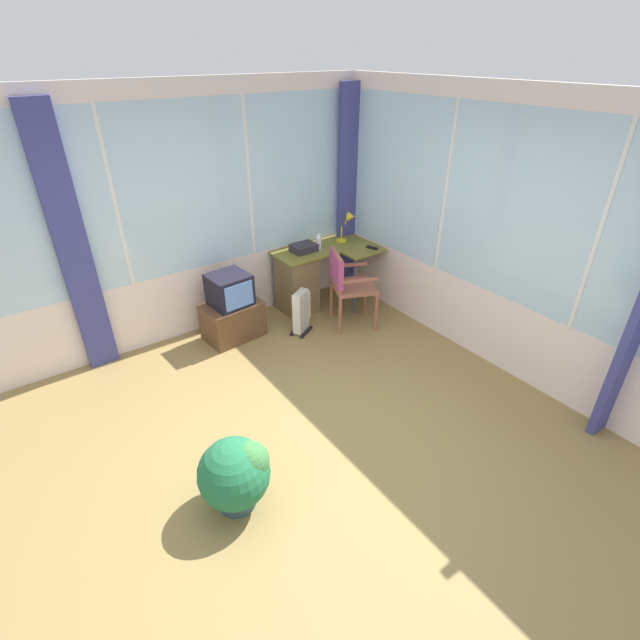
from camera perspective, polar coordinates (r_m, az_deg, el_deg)
ground at (r=4.18m, az=0.04°, el=-15.02°), size 5.36×5.75×0.06m
north_window_panel at (r=5.32m, az=-15.62°, el=11.91°), size 4.36×0.07×2.71m
east_window_panel at (r=4.86m, az=22.00°, el=9.03°), size 0.07×4.75×2.71m
curtain_north_left at (r=5.01m, az=-28.00°, el=7.69°), size 0.29×0.08×2.61m
curtain_corner at (r=6.22m, az=3.45°, el=15.12°), size 0.29×0.09×2.61m
desk at (r=5.89m, az=-2.41°, el=4.96°), size 1.26×0.80×0.76m
desk_lamp at (r=6.07m, az=3.56°, el=11.88°), size 0.24×0.21×0.39m
tv_remote at (r=5.93m, az=6.39°, el=8.79°), size 0.09×0.16×0.02m
spray_bottle at (r=5.83m, az=-0.16°, el=9.57°), size 0.06×0.06×0.22m
paper_tray at (r=5.81m, az=-2.01°, el=8.84°), size 0.30×0.23×0.09m
wooden_armchair at (r=5.46m, az=3.00°, el=5.05°), size 0.64×0.63×0.93m
tv_on_stand at (r=5.41m, az=-10.75°, el=1.18°), size 0.68×0.49×0.79m
space_heater at (r=5.46m, az=-2.24°, el=1.09°), size 0.33×0.28×0.53m
potted_plant at (r=3.55m, az=-10.21°, el=-17.96°), size 0.52×0.52×0.58m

